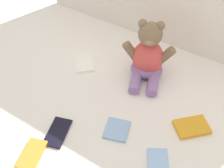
% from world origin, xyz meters
% --- Properties ---
extents(ground_plane, '(3.20, 3.20, 0.00)m').
position_xyz_m(ground_plane, '(0.00, 0.00, 0.00)').
color(ground_plane, silver).
extents(teddy_bear, '(0.24, 0.25, 0.29)m').
position_xyz_m(teddy_bear, '(0.07, 0.12, 0.11)').
color(teddy_bear, '#D84C47').
rests_on(teddy_bear, ground_plane).
extents(book_case_1, '(0.16, 0.16, 0.02)m').
position_xyz_m(book_case_1, '(0.37, -0.05, 0.01)').
color(book_case_1, orange).
rests_on(book_case_1, ground_plane).
extents(book_case_2, '(0.11, 0.15, 0.02)m').
position_xyz_m(book_case_2, '(-0.08, -0.50, 0.01)').
color(book_case_2, orange).
rests_on(book_case_2, ground_plane).
extents(book_case_3, '(0.11, 0.16, 0.01)m').
position_xyz_m(book_case_3, '(-0.07, -0.36, 0.01)').
color(book_case_3, black).
rests_on(book_case_3, ground_plane).
extents(book_case_4, '(0.12, 0.13, 0.02)m').
position_xyz_m(book_case_4, '(0.33, -0.27, 0.01)').
color(book_case_4, '#8DB3DE').
rests_on(book_case_4, ground_plane).
extents(book_case_5, '(0.14, 0.15, 0.01)m').
position_xyz_m(book_case_5, '(-0.22, 0.02, 0.01)').
color(book_case_5, white).
rests_on(book_case_5, ground_plane).
extents(book_case_7, '(0.12, 0.13, 0.01)m').
position_xyz_m(book_case_7, '(0.12, -0.23, 0.01)').
color(book_case_7, '#85AACE').
rests_on(book_case_7, ground_plane).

